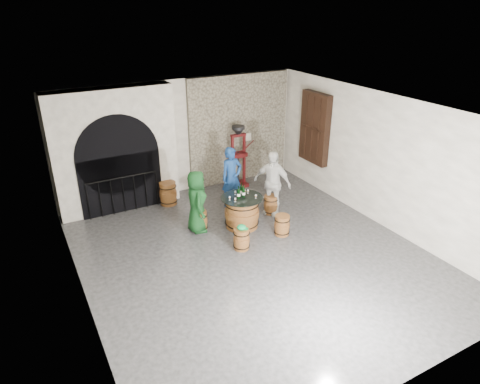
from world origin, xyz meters
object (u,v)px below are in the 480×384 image
barrel_stool_far (233,199)px  wine_bottle_left (239,194)px  wine_bottle_center (244,192)px  person_blue (232,177)px  side_barrel (168,193)px  barrel_stool_right (271,204)px  person_white (272,183)px  person_green (197,202)px  barrel_stool_near_right (282,225)px  barrel_stool_left (200,221)px  barrel_table (242,212)px  corking_press (238,152)px  wine_bottle_right (241,190)px  barrel_stool_near_left (242,239)px

barrel_stool_far → wine_bottle_left: bearing=-110.5°
wine_bottle_left → wine_bottle_center: same height
person_blue → wine_bottle_left: size_ratio=5.07×
wine_bottle_left → side_barrel: wine_bottle_left is taller
barrel_stool_right → person_white: (0.02, 0.01, 0.61)m
person_green → barrel_stool_near_right: bearing=-111.0°
barrel_stool_left → wine_bottle_left: (0.88, -0.35, 0.67)m
person_green → side_barrel: size_ratio=2.41×
person_blue → person_green: bearing=-153.2°
wine_bottle_center → barrel_table: bearing=161.5°
barrel_stool_right → person_white: person_white is taller
barrel_table → person_blue: bearing=74.3°
barrel_stool_far → person_green: size_ratio=0.33×
person_white → wine_bottle_center: size_ratio=5.25×
barrel_table → person_blue: person_blue is taller
person_green → corking_press: 2.83m
person_green → wine_bottle_right: person_green is taller
barrel_stool_near_right → wine_bottle_center: size_ratio=1.54×
person_blue → barrel_stool_near_left: bearing=-115.8°
barrel_table → wine_bottle_left: wine_bottle_left is taller
barrel_stool_far → wine_bottle_left: size_ratio=1.54×
side_barrel → barrel_stool_near_right: bearing=-58.0°
person_green → corking_press: corking_press is taller
barrel_table → barrel_stool_near_left: (-0.51, -0.90, -0.14)m
person_green → person_blue: 1.57m
barrel_stool_left → barrel_stool_right: same height
person_white → corking_press: bearing=144.5°
side_barrel → person_white: bearing=-39.5°
barrel_stool_near_left → person_blue: 2.27m
wine_bottle_center → corking_press: 2.45m
barrel_stool_left → person_white: 2.09m
person_blue → corking_press: 1.33m
person_blue → barrel_stool_far: bearing=-109.4°
person_green → corking_press: (2.13, 1.85, 0.31)m
barrel_stool_left → barrel_stool_far: 1.42m
barrel_stool_near_right → wine_bottle_left: size_ratio=1.54×
barrel_stool_near_right → barrel_stool_left: bearing=144.9°
person_blue → barrel_stool_left: bearing=-151.7°
barrel_stool_far → person_green: 1.55m
corking_press → side_barrel: bearing=-177.8°
barrel_stool_near_left → person_white: bearing=37.1°
barrel_stool_left → person_green: size_ratio=0.33×
barrel_stool_left → side_barrel: bearing=95.7°
barrel_stool_near_right → wine_bottle_right: size_ratio=1.54×
wine_bottle_right → corking_press: 2.34m
barrel_stool_left → wine_bottle_right: size_ratio=1.54×
person_white → wine_bottle_center: person_white is taller
person_green → wine_bottle_center: bearing=-94.9°
barrel_stool_far → person_blue: 0.60m
person_green → wine_bottle_right: size_ratio=4.72×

